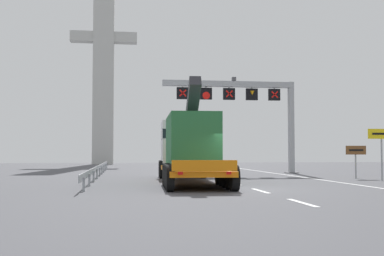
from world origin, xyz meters
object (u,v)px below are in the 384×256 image
exit_sign_yellow (382,141)px  bridge_pylon_distant (104,59)px  tourist_info_sign_brown (356,154)px  heavy_haul_truck_orange (187,146)px  overhead_lane_gantry (247,99)px

exit_sign_yellow → bridge_pylon_distant: (-17.59, 41.30, 12.10)m
bridge_pylon_distant → tourist_info_sign_brown: bearing=-65.9°
exit_sign_yellow → bridge_pylon_distant: 46.49m
heavy_haul_truck_orange → bridge_pylon_distant: size_ratio=0.50×
overhead_lane_gantry → heavy_haul_truck_orange: (-5.88, -9.44, -3.75)m
bridge_pylon_distant → exit_sign_yellow: bearing=-66.9°
heavy_haul_truck_orange → tourist_info_sign_brown: size_ratio=6.92×
overhead_lane_gantry → bridge_pylon_distant: size_ratio=0.38×
overhead_lane_gantry → tourist_info_sign_brown: overhead_lane_gantry is taller
exit_sign_yellow → tourist_info_sign_brown: bearing=96.5°
tourist_info_sign_brown → bridge_pylon_distant: bearing=114.1°
overhead_lane_gantry → exit_sign_yellow: 12.38m
tourist_info_sign_brown → heavy_haul_truck_orange: bearing=-172.7°
overhead_lane_gantry → bridge_pylon_distant: 34.14m
heavy_haul_truck_orange → bridge_pylon_distant: (-6.48, 40.06, 12.40)m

